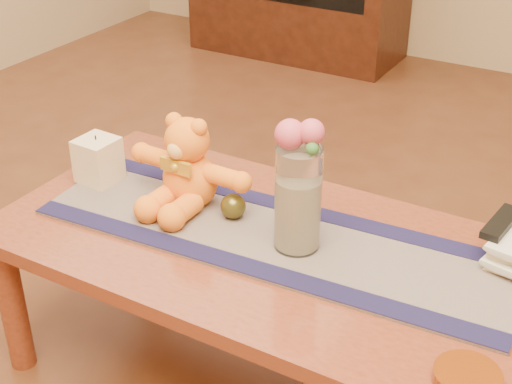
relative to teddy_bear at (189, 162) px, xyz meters
The scene contains 24 objects.
floor 0.64m from the teddy_bear, 11.58° to the right, with size 5.50×5.50×0.00m, color #512A17.
coffee_table_top 0.32m from the teddy_bear, 11.58° to the right, with size 1.40×0.70×0.04m, color #612617.
table_leg_fl 0.62m from the teddy_bear, 135.74° to the right, with size 0.07×0.07×0.41m, color #612617.
table_leg_bl 0.56m from the teddy_bear, 146.99° to the left, with size 0.07×0.07×0.41m, color #612617.
persian_runner 0.30m from the teddy_bear, ahead, with size 1.20×0.35×0.01m, color #161B3F.
runner_border_near 0.35m from the teddy_bear, 33.62° to the right, with size 1.20×0.06×0.00m, color #151238.
runner_border_far 0.30m from the teddy_bear, 22.17° to the left, with size 1.20×0.06×0.00m, color #151238.
teddy_bear is the anchor object (origin of this frame).
pillar_candle 0.30m from the teddy_bear, behind, with size 0.10×0.10×0.12m, color beige.
candle_wick 0.29m from the teddy_bear, behind, with size 0.00×0.00×0.01m, color black.
glass_vase 0.34m from the teddy_bear, ahead, with size 0.11×0.11×0.26m, color silver.
potpourri_fill 0.35m from the teddy_bear, ahead, with size 0.09×0.09×0.18m, color beige.
rose_left 0.37m from the teddy_bear, 10.43° to the right, with size 0.07×0.07×0.07m, color #C94664.
rose_right 0.41m from the teddy_bear, ahead, with size 0.06×0.06×0.06m, color #C94664.
blue_flower_back 0.39m from the teddy_bear, ahead, with size 0.04×0.04×0.04m, color #5151B0.
blue_flower_side 0.35m from the teddy_bear, ahead, with size 0.04×0.04×0.04m, color #5151B0.
leaf_sprig 0.42m from the teddy_bear, 10.28° to the right, with size 0.03×0.03×0.03m, color #33662D.
bronze_ball 0.16m from the teddy_bear, ahead, with size 0.07×0.07×0.07m, color #484318.
book_bottom 0.79m from the teddy_bear, 13.36° to the left, with size 0.17×0.22×0.02m, color beige.
book_lower 0.79m from the teddy_bear, 12.97° to the left, with size 0.16×0.22×0.02m, color beige.
book_upper 0.78m from the teddy_bear, 13.72° to the left, with size 0.17×0.22×0.02m, color beige.
book_top 0.79m from the teddy_bear, 13.13° to the left, with size 0.16×0.22×0.02m, color beige.
tv_remote 0.78m from the teddy_bear, 12.68° to the left, with size 0.04×0.16×0.02m, color black.
amber_dish 0.88m from the teddy_bear, 19.57° to the right, with size 0.13×0.13×0.03m, color #BF5914.
Camera 1 is at (0.71, -1.32, 1.45)m, focal length 51.49 mm.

